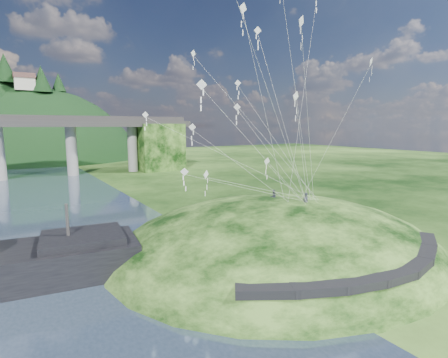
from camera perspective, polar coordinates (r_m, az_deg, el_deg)
ground at (r=31.33m, az=-0.39°, el=-14.81°), size 320.00×320.00×0.00m
grass_hill at (r=37.79m, az=8.62°, el=-13.14°), size 36.00×32.00×13.00m
footpath at (r=28.86m, az=23.70°, el=-13.22°), size 22.29×5.84×0.83m
wooden_dock at (r=33.73m, az=-20.39°, el=-12.84°), size 13.68×5.05×0.97m
kite_flyers at (r=36.81m, az=10.33°, el=-1.93°), size 1.95×4.11×1.90m
kite_swarm at (r=33.75m, az=3.59°, el=16.69°), size 17.70×17.59×20.62m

